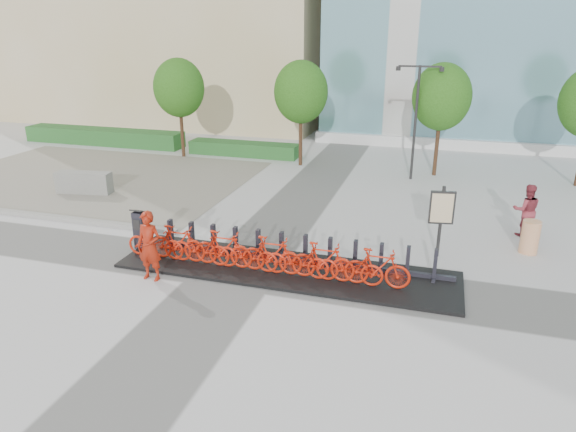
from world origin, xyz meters
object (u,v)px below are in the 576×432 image
(construction_barrel, at_px, (530,237))
(map_sign, at_px, (442,211))
(jersey_barrier, at_px, (84,183))
(worker_red, at_px, (149,246))
(kiosk, at_px, (140,229))
(pedestrian, at_px, (526,210))
(bike_0, at_px, (156,242))

(construction_barrel, bearing_deg, map_sign, -158.26)
(construction_barrel, distance_m, map_sign, 3.00)
(jersey_barrier, bearing_deg, worker_red, -51.48)
(map_sign, bearing_deg, jersey_barrier, 160.39)
(kiosk, bearing_deg, pedestrian, 24.10)
(kiosk, bearing_deg, construction_barrel, 17.49)
(bike_0, bearing_deg, jersey_barrier, 51.57)
(jersey_barrier, bearing_deg, bike_0, -47.85)
(pedestrian, height_order, construction_barrel, pedestrian)
(bike_0, distance_m, construction_barrel, 11.24)
(pedestrian, xyz_separation_m, jersey_barrier, (-16.93, -0.18, -0.44))
(worker_red, xyz_separation_m, construction_barrel, (10.08, 4.84, -0.46))
(pedestrian, relative_size, construction_barrel, 1.71)
(jersey_barrier, height_order, map_sign, map_sign)
(kiosk, bearing_deg, bike_0, -27.60)
(worker_red, height_order, construction_barrel, worker_red)
(kiosk, relative_size, worker_red, 0.66)
(bike_0, distance_m, map_sign, 8.44)
(construction_barrel, relative_size, jersey_barrier, 0.45)
(construction_barrel, bearing_deg, bike_0, -160.91)
(bike_0, bearing_deg, pedestrian, -64.12)
(worker_red, bearing_deg, pedestrian, 34.37)
(bike_0, height_order, pedestrian, pedestrian)
(worker_red, bearing_deg, map_sign, 29.30)
(pedestrian, bearing_deg, worker_red, 26.76)
(bike_0, relative_size, worker_red, 0.93)
(worker_red, xyz_separation_m, pedestrian, (10.11, 6.33, -0.09))
(kiosk, height_order, worker_red, worker_red)
(pedestrian, height_order, map_sign, map_sign)
(kiosk, height_order, construction_barrel, kiosk)
(kiosk, relative_size, map_sign, 0.59)
(jersey_barrier, bearing_deg, kiosk, -49.01)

